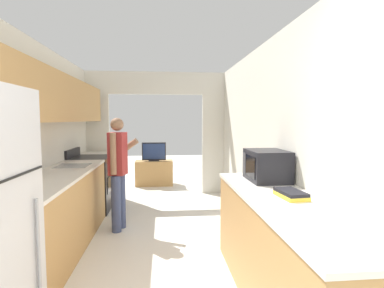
{
  "coord_description": "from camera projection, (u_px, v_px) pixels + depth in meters",
  "views": [
    {
      "loc": [
        0.13,
        -0.84,
        1.54
      ],
      "look_at": [
        0.49,
        2.84,
        1.24
      ],
      "focal_mm": 28.0,
      "sensor_mm": 36.0,
      "label": 1
    }
  ],
  "objects": [
    {
      "name": "wall_left",
      "position": [
        23.0,
        126.0,
        3.17
      ],
      "size": [
        0.38,
        7.68,
        2.5
      ],
      "color": "silver",
      "rests_on": "ground_plane"
    },
    {
      "name": "wall_right",
      "position": [
        293.0,
        149.0,
        3.01
      ],
      "size": [
        0.06,
        7.68,
        2.5
      ],
      "color": "silver",
      "rests_on": "ground_plane"
    },
    {
      "name": "wall_far_with_doorway",
      "position": [
        156.0,
        123.0,
        6.1
      ],
      "size": [
        3.19,
        0.06,
        2.5
      ],
      "color": "silver",
      "rests_on": "ground_plane"
    },
    {
      "name": "counter_left",
      "position": [
        64.0,
        208.0,
        3.69
      ],
      "size": [
        0.62,
        4.01,
        0.92
      ],
      "color": "#B2844C",
      "rests_on": "ground_plane"
    },
    {
      "name": "counter_right",
      "position": [
        284.0,
        254.0,
        2.43
      ],
      "size": [
        0.62,
        2.29,
        0.92
      ],
      "color": "#B2844C",
      "rests_on": "ground_plane"
    },
    {
      "name": "range_oven",
      "position": [
        91.0,
        183.0,
        5.07
      ],
      "size": [
        0.66,
        0.74,
        1.06
      ],
      "color": "black",
      "rests_on": "ground_plane"
    },
    {
      "name": "person",
      "position": [
        118.0,
        171.0,
        4.14
      ],
      "size": [
        0.51,
        0.43,
        1.57
      ],
      "rotation": [
        0.0,
        0.0,
        1.32
      ],
      "color": "#384266",
      "rests_on": "ground_plane"
    },
    {
      "name": "microwave",
      "position": [
        267.0,
        165.0,
        3.08
      ],
      "size": [
        0.38,
        0.51,
        0.31
      ],
      "color": "black",
      "rests_on": "counter_right"
    },
    {
      "name": "book_stack",
      "position": [
        291.0,
        194.0,
        2.41
      ],
      "size": [
        0.2,
        0.3,
        0.06
      ],
      "color": "gold",
      "rests_on": "counter_right"
    },
    {
      "name": "tv_cabinet",
      "position": [
        154.0,
        173.0,
        7.05
      ],
      "size": [
        0.87,
        0.42,
        0.58
      ],
      "color": "#B2844C",
      "rests_on": "ground_plane"
    },
    {
      "name": "television",
      "position": [
        154.0,
        152.0,
        6.97
      ],
      "size": [
        0.55,
        0.16,
        0.43
      ],
      "color": "black",
      "rests_on": "tv_cabinet"
    }
  ]
}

